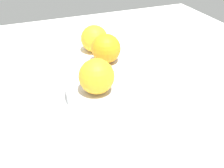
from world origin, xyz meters
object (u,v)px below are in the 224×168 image
Objects in this scene: orange_loose_0 at (94,39)px; orange_in_bowl_1 at (97,76)px; fruit_bowl at (112,87)px; orange_in_bowl_0 at (106,49)px.

orange_in_bowl_1 is at bearing 163.02° from orange_loose_0.
orange_in_bowl_1 reaches higher than fruit_bowl.
orange_in_bowl_0 is 0.86× the size of orange_loose_0.
orange_loose_0 is at bearing -8.89° from fruit_bowl.
orange_in_bowl_1 is (-4.35, 4.76, 6.06)cm from fruit_bowl.
fruit_bowl is 2.94× the size of orange_in_bowl_1.
orange_in_bowl_1 is 0.87× the size of orange_loose_0.
fruit_bowl is 23.34cm from orange_loose_0.
orange_loose_0 is (27.37, -8.36, -4.72)cm from orange_in_bowl_1.
orange_loose_0 reaches higher than fruit_bowl.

